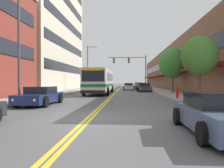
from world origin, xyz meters
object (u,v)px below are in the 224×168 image
car_dark_grey_parked_right_mid (144,88)px  street_tree_right_mid (173,63)px  car_white_parked_left_mid (94,87)px  car_silver_moving_lead (129,87)px  street_lamp_left_near (25,36)px  car_slate_blue_parked_right_foreground (219,114)px  street_tree_right_near (199,56)px  city_bus (100,80)px  street_lamp_left_far (89,64)px  car_navy_parked_left_near (40,96)px  car_beige_parked_right_far (138,85)px  fire_hydrant (177,93)px  traffic_signal_mast (133,65)px  car_black_parked_right_end (141,86)px

car_dark_grey_parked_right_mid → street_tree_right_mid: (3.12, -6.25, 3.32)m
car_white_parked_left_mid → car_silver_moving_lead: bearing=5.3°
car_white_parked_left_mid → street_lamp_left_near: (-0.46, -26.29, 3.95)m
car_slate_blue_parked_right_foreground → street_tree_right_near: bearing=75.7°
street_tree_right_mid → street_tree_right_near: bearing=-93.9°
city_bus → car_white_parked_left_mid: bearing=102.6°
street_lamp_left_far → street_tree_right_near: street_lamp_left_far is taller
street_lamp_left_near → street_lamp_left_far: street_lamp_left_far is taller
car_navy_parked_left_near → car_silver_moving_lead: size_ratio=1.07×
car_white_parked_left_mid → car_slate_blue_parked_right_foreground: size_ratio=1.02×
city_bus → car_beige_parked_right_far: bearing=75.4°
street_tree_right_mid → fire_hydrant: size_ratio=6.20×
fire_hydrant → street_lamp_left_near: bearing=-153.1°
car_navy_parked_left_near → street_tree_right_near: size_ratio=1.07×
fire_hydrant → car_slate_blue_parked_right_foreground: bearing=-97.2°
fire_hydrant → street_tree_right_near: bearing=-80.3°
car_dark_grey_parked_right_mid → car_navy_parked_left_near: bearing=-113.3°
car_slate_blue_parked_right_foreground → car_dark_grey_parked_right_mid: bearing=90.1°
street_lamp_left_far → street_tree_right_mid: 16.15m
car_silver_moving_lead → traffic_signal_mast: size_ratio=0.64×
car_navy_parked_left_near → traffic_signal_mast: traffic_signal_mast is taller
car_dark_grey_parked_right_mid → street_lamp_left_near: 23.16m
car_dark_grey_parked_right_mid → traffic_signal_mast: size_ratio=0.59×
car_black_parked_right_end → car_silver_moving_lead: bearing=-138.1°
car_navy_parked_left_near → fire_hydrant: size_ratio=5.31×
car_dark_grey_parked_right_mid → street_tree_right_mid: 7.73m
city_bus → car_navy_parked_left_near: bearing=-99.9°
car_navy_parked_left_near → street_tree_right_near: street_tree_right_near is taller
car_beige_parked_right_far → traffic_signal_mast: bearing=-98.5°
car_navy_parked_left_near → street_tree_right_near: 11.23m
street_lamp_left_near → street_tree_right_near: (11.46, 1.76, -1.15)m
car_slate_blue_parked_right_foreground → car_silver_moving_lead: bearing=94.1°
car_slate_blue_parked_right_foreground → car_black_parked_right_end: 35.80m
car_white_parked_left_mid → car_slate_blue_parked_right_foreground: (8.83, -33.04, 0.03)m
car_black_parked_right_end → street_lamp_left_near: street_lamp_left_near is taller
traffic_signal_mast → car_beige_parked_right_far: bearing=81.5°
car_navy_parked_left_near → car_slate_blue_parked_right_foreground: size_ratio=1.09×
car_dark_grey_parked_right_mid → car_beige_parked_right_far: car_beige_parked_right_far is taller
car_slate_blue_parked_right_foreground → street_lamp_left_far: bearing=106.7°
city_bus → car_white_parked_left_mid: 11.87m
car_navy_parked_left_near → car_white_parked_left_mid: (-0.16, 25.38, -0.03)m
car_navy_parked_left_near → car_beige_parked_right_far: car_beige_parked_right_far is taller
car_dark_grey_parked_right_mid → street_lamp_left_far: size_ratio=0.54×
street_lamp_left_near → car_silver_moving_lead: bearing=75.7°
car_white_parked_left_mid → traffic_signal_mast: bearing=11.4°
car_white_parked_left_mid → street_lamp_left_near: size_ratio=0.62×
city_bus → street_tree_right_near: size_ratio=2.71×
city_bus → car_dark_grey_parked_right_mid: city_bus is taller
car_dark_grey_parked_right_mid → car_silver_moving_lead: 6.44m
car_navy_parked_left_near → car_dark_grey_parked_right_mid: car_dark_grey_parked_right_mid is taller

